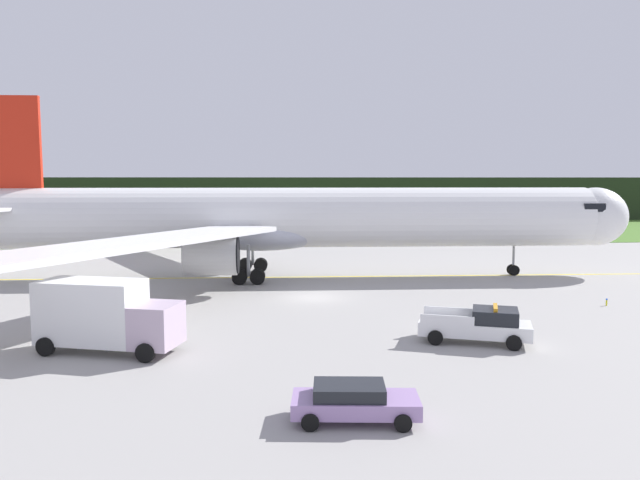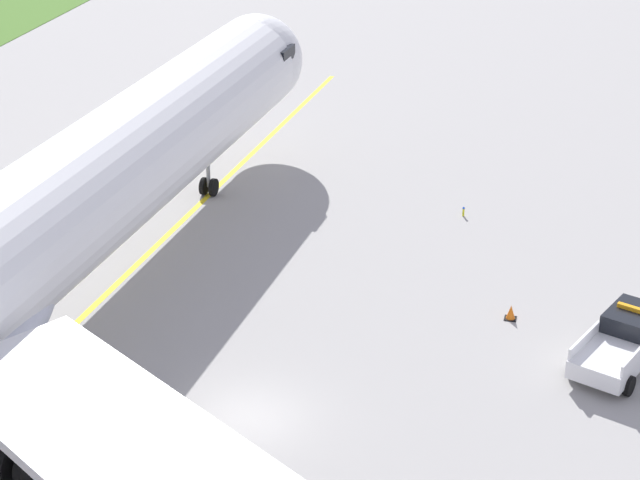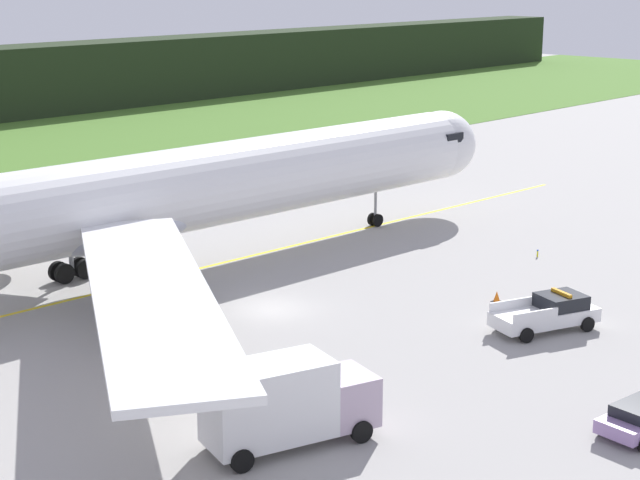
% 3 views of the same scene
% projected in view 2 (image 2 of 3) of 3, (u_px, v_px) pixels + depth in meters
% --- Properties ---
extents(ground, '(320.00, 320.00, 0.00)m').
position_uv_depth(ground, '(246.00, 418.00, 38.88)').
color(ground, '#9B9995').
extents(taxiway_centerline_main, '(80.28, 3.70, 0.01)m').
position_uv_depth(taxiway_centerline_main, '(3.00, 394.00, 40.26)').
color(taxiway_centerline_main, yellow).
rests_on(taxiway_centerline_main, ground).
extents(ops_pickup_truck, '(5.91, 3.92, 1.94)m').
position_uv_depth(ops_pickup_truck, '(625.00, 340.00, 41.93)').
color(ops_pickup_truck, white).
rests_on(ops_pickup_truck, ground).
extents(apron_cone, '(0.49, 0.49, 0.62)m').
position_uv_depth(apron_cone, '(511.00, 312.00, 45.06)').
color(apron_cone, black).
rests_on(apron_cone, ground).
extents(taxiway_edge_light_east, '(0.12, 0.12, 0.48)m').
position_uv_depth(taxiway_edge_light_east, '(463.00, 211.00, 54.16)').
color(taxiway_edge_light_east, yellow).
rests_on(taxiway_edge_light_east, ground).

